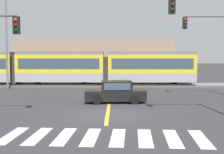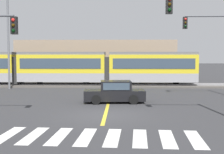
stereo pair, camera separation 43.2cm
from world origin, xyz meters
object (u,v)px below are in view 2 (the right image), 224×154
(traffic_light_near_right, at_px, (216,33))
(street_lamp_west, at_px, (10,32))
(traffic_light_mid_right, at_px, (220,40))
(light_rail_tram, at_px, (63,67))
(sedan_crossing, at_px, (115,92))

(traffic_light_near_right, xyz_separation_m, street_lamp_west, (-15.45, 14.11, 1.08))
(traffic_light_mid_right, height_order, traffic_light_near_right, traffic_light_mid_right)
(traffic_light_mid_right, height_order, street_lamp_west, street_lamp_west)
(light_rail_tram, relative_size, street_lamp_west, 2.85)
(light_rail_tram, relative_size, sedan_crossing, 6.51)
(traffic_light_near_right, bearing_deg, traffic_light_mid_right, 71.42)
(traffic_light_near_right, bearing_deg, light_rail_tram, 122.78)
(traffic_light_near_right, bearing_deg, sedan_crossing, 131.53)
(light_rail_tram, distance_m, traffic_light_near_right, 20.33)
(traffic_light_near_right, distance_m, street_lamp_west, 20.94)
(sedan_crossing, distance_m, traffic_light_near_right, 8.63)
(sedan_crossing, bearing_deg, traffic_light_near_right, -48.47)
(street_lamp_west, bearing_deg, traffic_light_near_right, -42.40)
(light_rail_tram, distance_m, sedan_crossing, 12.63)
(sedan_crossing, bearing_deg, light_rail_tram, 117.37)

